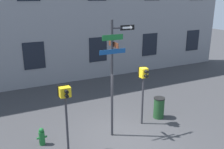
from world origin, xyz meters
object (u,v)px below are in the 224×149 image
object	(u,v)px
pedestrian_signal_right	(143,80)
fire_hydrant	(42,137)
pedestrian_signal_left	(66,101)
trash_bin	(159,108)
street_sign_pole	(114,69)

from	to	relation	value
pedestrian_signal_right	fire_hydrant	bearing A→B (deg)	176.29
pedestrian_signal_left	trash_bin	size ratio (longest dim) A/B	2.56
street_sign_pole	trash_bin	size ratio (longest dim) A/B	4.68
pedestrian_signal_left	pedestrian_signal_right	distance (m)	3.43
street_sign_pole	trash_bin	xyz separation A→B (m)	(2.44, 0.42, -2.19)
pedestrian_signal_left	street_sign_pole	bearing A→B (deg)	8.62
trash_bin	pedestrian_signal_right	bearing A→B (deg)	-171.48
pedestrian_signal_right	fire_hydrant	distance (m)	4.42
pedestrian_signal_right	fire_hydrant	world-z (taller)	pedestrian_signal_right
fire_hydrant	pedestrian_signal_right	bearing A→B (deg)	-3.71
street_sign_pole	fire_hydrant	size ratio (longest dim) A/B	6.61
pedestrian_signal_right	fire_hydrant	xyz separation A→B (m)	(-4.11, 0.27, -1.61)
street_sign_pole	fire_hydrant	bearing A→B (deg)	168.35
pedestrian_signal_left	fire_hydrant	xyz separation A→B (m)	(-0.73, 0.83, -1.58)
pedestrian_signal_left	pedestrian_signal_right	bearing A→B (deg)	9.49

